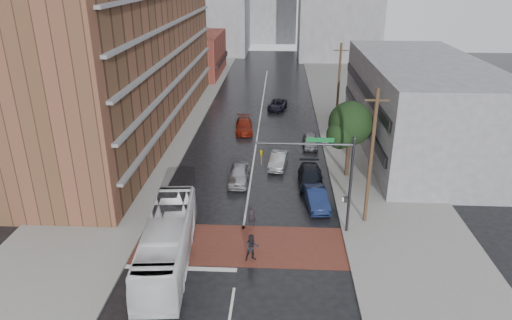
# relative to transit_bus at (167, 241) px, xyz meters

# --- Properties ---
(ground) EXTENTS (160.00, 160.00, 0.00)m
(ground) POSITION_rel_transit_bus_xyz_m (4.37, 1.69, -1.54)
(ground) COLOR black
(ground) RESTS_ON ground
(crosswalk) EXTENTS (14.00, 5.00, 0.02)m
(crosswalk) POSITION_rel_transit_bus_xyz_m (4.37, 2.19, -1.53)
(crosswalk) COLOR brown
(crosswalk) RESTS_ON ground
(sidewalk_west) EXTENTS (9.00, 90.00, 0.15)m
(sidewalk_west) POSITION_rel_transit_bus_xyz_m (-7.13, 26.69, -1.46)
(sidewalk_west) COLOR gray
(sidewalk_west) RESTS_ON ground
(sidewalk_east) EXTENTS (9.00, 90.00, 0.15)m
(sidewalk_east) POSITION_rel_transit_bus_xyz_m (15.87, 26.69, -1.46)
(sidewalk_east) COLOR gray
(sidewalk_east) RESTS_ON ground
(apartment_block) EXTENTS (10.00, 44.00, 28.00)m
(apartment_block) POSITION_rel_transit_bus_xyz_m (-9.63, 25.69, 12.46)
(apartment_block) COLOR brown
(apartment_block) RESTS_ON ground
(storefront_west) EXTENTS (8.00, 16.00, 7.00)m
(storefront_west) POSITION_rel_transit_bus_xyz_m (-7.63, 55.69, 1.96)
(storefront_west) COLOR brown
(storefront_west) RESTS_ON ground
(building_east) EXTENTS (11.00, 26.00, 9.00)m
(building_east) POSITION_rel_transit_bus_xyz_m (20.87, 21.69, 2.96)
(building_east) COLOR gray
(building_east) RESTS_ON ground
(street_tree) EXTENTS (4.20, 4.10, 6.90)m
(street_tree) POSITION_rel_transit_bus_xyz_m (12.88, 13.73, 3.20)
(street_tree) COLOR #332319
(street_tree) RESTS_ON ground
(signal_mast) EXTENTS (6.50, 0.30, 7.20)m
(signal_mast) POSITION_rel_transit_bus_xyz_m (10.21, 4.19, 3.19)
(signal_mast) COLOR #2D2D33
(signal_mast) RESTS_ON ground
(utility_pole_near) EXTENTS (1.60, 0.26, 10.00)m
(utility_pole_near) POSITION_rel_transit_bus_xyz_m (13.17, 5.69, 3.60)
(utility_pole_near) COLOR #473321
(utility_pole_near) RESTS_ON ground
(utility_pole_far) EXTENTS (1.60, 0.26, 10.00)m
(utility_pole_far) POSITION_rel_transit_bus_xyz_m (13.17, 25.69, 3.60)
(utility_pole_far) COLOR #473321
(utility_pole_far) RESTS_ON ground
(transit_bus) EXTENTS (3.56, 11.23, 3.08)m
(transit_bus) POSITION_rel_transit_bus_xyz_m (0.00, 0.00, 0.00)
(transit_bus) COLOR white
(transit_bus) RESTS_ON ground
(pedestrian_a) EXTENTS (0.71, 0.60, 1.65)m
(pedestrian_a) POSITION_rel_transit_bus_xyz_m (4.96, 4.69, -0.71)
(pedestrian_a) COLOR black
(pedestrian_a) RESTS_ON ground
(pedestrian_b) EXTENTS (1.05, 0.91, 1.86)m
(pedestrian_b) POSITION_rel_transit_bus_xyz_m (5.23, 0.51, -0.61)
(pedestrian_b) COLOR black
(pedestrian_b) RESTS_ON ground
(car_travel_a) EXTENTS (1.81, 4.41, 1.50)m
(car_travel_a) POSITION_rel_transit_bus_xyz_m (3.37, 12.01, -0.79)
(car_travel_a) COLOR #A0A2A8
(car_travel_a) RESTS_ON ground
(car_travel_b) EXTENTS (1.96, 4.23, 1.34)m
(car_travel_b) POSITION_rel_transit_bus_xyz_m (6.76, 15.50, -0.87)
(car_travel_b) COLOR #AAAEB2
(car_travel_b) RESTS_ON ground
(car_travel_c) EXTENTS (2.32, 4.89, 1.38)m
(car_travel_c) POSITION_rel_transit_bus_xyz_m (2.78, 25.44, -0.85)
(car_travel_c) COLOR maroon
(car_travel_c) RESTS_ON ground
(suv_travel) EXTENTS (2.79, 4.77, 1.25)m
(suv_travel) POSITION_rel_transit_bus_xyz_m (6.48, 34.68, -0.91)
(suv_travel) COLOR black
(suv_travel) RESTS_ON ground
(car_parked_near) EXTENTS (2.05, 4.50, 1.43)m
(car_parked_near) POSITION_rel_transit_bus_xyz_m (9.78, 7.96, -0.82)
(car_parked_near) COLOR #131E42
(car_parked_near) RESTS_ON ground
(car_parked_mid) EXTENTS (2.14, 5.13, 1.48)m
(car_parked_mid) POSITION_rel_transit_bus_xyz_m (9.57, 11.69, -0.80)
(car_parked_mid) COLOR black
(car_parked_mid) RESTS_ON ground
(car_parked_far) EXTENTS (1.58, 3.83, 1.30)m
(car_parked_far) POSITION_rel_transit_bus_xyz_m (10.05, 21.09, -0.89)
(car_parked_far) COLOR #96979D
(car_parked_far) RESTS_ON ground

